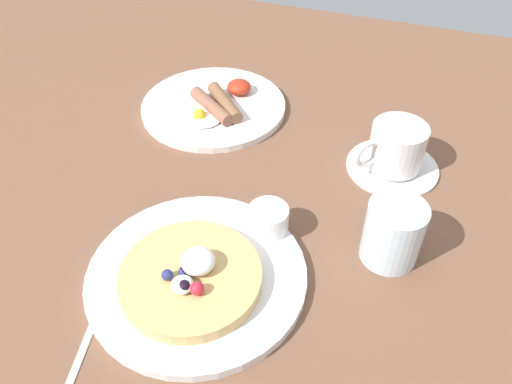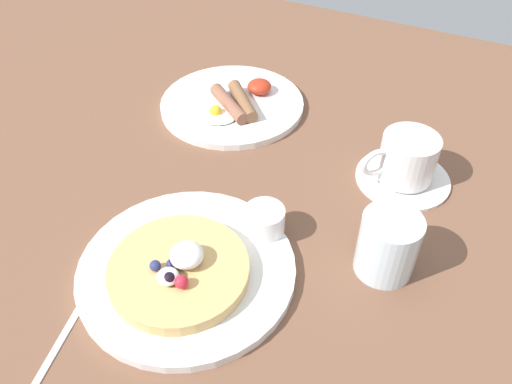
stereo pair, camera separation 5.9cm
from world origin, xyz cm
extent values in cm
cube|color=brown|center=(0.00, 0.00, -1.50)|extent=(190.80, 131.70, 3.00)
cylinder|color=white|center=(1.98, -12.29, 0.62)|extent=(25.92, 25.92, 1.25)
cylinder|color=tan|center=(1.99, -13.79, 2.08)|extent=(16.36, 16.36, 1.67)
sphere|color=red|center=(3.93, -15.98, 3.70)|extent=(1.56, 1.56, 1.56)
sphere|color=black|center=(1.76, -13.89, 3.69)|extent=(1.55, 1.55, 1.55)
sphere|color=black|center=(2.28, -13.82, 3.63)|extent=(1.43, 1.43, 1.43)
sphere|color=navy|center=(0.26, -15.32, 3.57)|extent=(1.30, 1.30, 1.30)
sphere|color=black|center=(2.51, -16.22, 3.71)|extent=(1.59, 1.59, 1.59)
sphere|color=black|center=(3.43, -12.68, 3.69)|extent=(1.53, 1.53, 1.53)
sphere|color=navy|center=(1.45, -14.26, 3.50)|extent=(1.16, 1.16, 1.16)
ellipsoid|color=white|center=(2.17, -16.02, 3.66)|extent=(2.49, 2.49, 1.49)
ellipsoid|color=white|center=(2.60, -12.76, 4.10)|extent=(3.95, 3.95, 2.37)
cylinder|color=white|center=(7.63, -2.80, 2.91)|extent=(5.11, 5.11, 3.32)
cylinder|color=brown|center=(7.63, -2.80, 3.57)|extent=(4.19, 4.19, 0.40)
cylinder|color=white|center=(-10.12, 21.29, 0.56)|extent=(24.16, 24.16, 1.12)
cylinder|color=brown|center=(-7.83, 20.83, 2.16)|extent=(8.71, 8.80, 2.10)
cylinder|color=brown|center=(-9.46, 19.05, 2.16)|extent=(9.58, 7.69, 2.10)
ellipsoid|color=white|center=(-10.47, 16.47, 1.42)|extent=(7.16, 6.09, 0.60)
sphere|color=yellow|center=(-10.47, 16.47, 1.92)|extent=(2.00, 2.00, 2.00)
ellipsoid|color=#B82F1A|center=(-7.26, 25.92, 2.24)|extent=(4.09, 4.09, 2.25)
cylinder|color=white|center=(20.66, 15.81, 0.45)|extent=(13.37, 13.37, 0.90)
cylinder|color=white|center=(20.66, 15.81, 4.14)|extent=(7.86, 7.86, 6.50)
torus|color=white|center=(17.16, 12.34, 4.47)|extent=(3.72, 3.69, 4.44)
cylinder|color=brown|center=(20.66, 15.81, 6.22)|extent=(6.68, 6.68, 0.52)
cube|color=silver|center=(-5.10, -26.73, 0.15)|extent=(3.21, 10.61, 0.30)
cylinder|color=silver|center=(22.63, -1.01, 4.05)|extent=(7.03, 7.03, 8.10)
camera|label=1|loc=(21.10, -45.39, 49.16)|focal=36.14mm
camera|label=2|loc=(26.57, -43.07, 49.16)|focal=36.14mm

